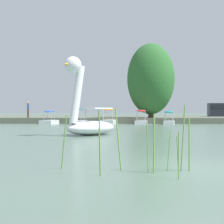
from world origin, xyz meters
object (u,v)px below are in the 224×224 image
object	(u,v)px
pedal_boat_red	(141,120)
swan_boat	(87,116)
person_on_path	(28,109)
pedal_boat_teal	(169,120)
pedal_boat_cyan	(79,120)
pedal_boat_orange	(109,120)
tree_willow_near_path	(151,79)
pedal_boat_blue	(49,120)

from	to	relation	value
pedal_boat_red	swan_boat	bearing A→B (deg)	-100.82
swan_boat	person_on_path	xyz separation A→B (m)	(-8.62, 20.12, 0.47)
pedal_boat_teal	pedal_boat_cyan	distance (m)	8.93
swan_boat	pedal_boat_orange	world-z (taller)	swan_boat
person_on_path	pedal_boat_cyan	bearing A→B (deg)	-25.88
person_on_path	tree_willow_near_path	bearing A→B (deg)	2.74
swan_boat	pedal_boat_orange	xyz separation A→B (m)	(0.18, 17.60, -0.62)
swan_boat	person_on_path	size ratio (longest dim) A/B	2.43
pedal_boat_orange	pedal_boat_cyan	bearing A→B (deg)	-173.96
pedal_boat_blue	swan_boat	bearing A→B (deg)	-71.64
tree_willow_near_path	person_on_path	world-z (taller)	tree_willow_near_path
swan_boat	pedal_boat_red	xyz separation A→B (m)	(3.39, 17.73, -0.61)
swan_boat	person_on_path	world-z (taller)	swan_boat
pedal_boat_orange	pedal_boat_blue	distance (m)	5.94
pedal_boat_teal	pedal_boat_orange	world-z (taller)	pedal_boat_orange
pedal_boat_orange	person_on_path	bearing A→B (deg)	164.04
pedal_boat_blue	pedal_boat_cyan	bearing A→B (deg)	-0.44
pedal_boat_orange	person_on_path	size ratio (longest dim) A/B	1.44
pedal_boat_teal	pedal_boat_blue	world-z (taller)	pedal_boat_blue
pedal_boat_cyan	tree_willow_near_path	bearing A→B (deg)	25.43
pedal_boat_red	person_on_path	size ratio (longest dim) A/B	1.17
pedal_boat_orange	swan_boat	bearing A→B (deg)	-90.60
pedal_boat_red	pedal_boat_blue	size ratio (longest dim) A/B	0.82
tree_willow_near_path	pedal_boat_blue	bearing A→B (deg)	-161.44
tree_willow_near_path	pedal_boat_orange	bearing A→B (deg)	-143.85
pedal_boat_cyan	pedal_boat_teal	bearing A→B (deg)	1.92
pedal_boat_teal	pedal_boat_orange	distance (m)	5.96
pedal_boat_teal	pedal_boat_cyan	bearing A→B (deg)	-178.08
pedal_boat_red	person_on_path	bearing A→B (deg)	168.78
pedal_boat_orange	pedal_boat_cyan	world-z (taller)	pedal_boat_cyan
pedal_boat_orange	tree_willow_near_path	bearing A→B (deg)	36.15
pedal_boat_teal	person_on_path	size ratio (longest dim) A/B	1.22
pedal_boat_orange	pedal_boat_cyan	xyz separation A→B (m)	(-2.97, -0.31, 0.03)
pedal_boat_orange	pedal_boat_blue	xyz separation A→B (m)	(-5.93, -0.29, -0.05)
pedal_boat_teal	tree_willow_near_path	xyz separation A→B (m)	(-1.65, 3.16, 4.32)
pedal_boat_teal	pedal_boat_blue	distance (m)	11.89
pedal_boat_blue	tree_willow_near_path	distance (m)	11.64
pedal_boat_teal	pedal_boat_orange	size ratio (longest dim) A/B	0.85
pedal_boat_red	tree_willow_near_path	xyz separation A→B (m)	(1.10, 3.01, 4.28)
pedal_boat_teal	person_on_path	world-z (taller)	person_on_path
pedal_boat_teal	pedal_boat_cyan	xyz separation A→B (m)	(-8.93, -0.30, 0.05)
pedal_boat_orange	pedal_boat_cyan	size ratio (longest dim) A/B	1.10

